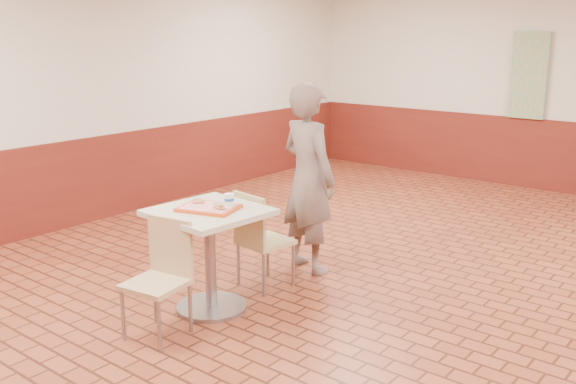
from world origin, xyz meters
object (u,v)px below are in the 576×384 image
Objects in this scene: customer at (308,178)px; paper_cup at (229,200)px; serving_tray at (209,208)px; long_john_donut at (218,206)px; main_table at (210,243)px; chair_main_back at (259,235)px; ring_donut at (198,201)px; chair_main_front at (162,271)px.

paper_cup is (0.06, -1.11, 0.04)m from customer.
serving_tray is at bearing 99.83° from customer.
long_john_donut is at bearing 0.44° from serving_tray.
paper_cup is at bearing 41.73° from main_table.
customer reaches higher than long_john_donut.
ring_donut is (-0.16, -0.55, 0.40)m from chair_main_back.
main_table is 0.48× the size of customer.
chair_main_front is at bearing -99.15° from long_john_donut.
customer is (0.05, 0.64, 0.40)m from chair_main_back.
paper_cup is (0.10, -0.47, 0.43)m from chair_main_back.
chair_main_back is 6.14× the size of long_john_donut.
main_table is 1.26m from customer.
paper_cup reaches higher than ring_donut.
chair_main_back is 1.99× the size of serving_tray.
long_john_donut is at bearing -5.28° from ring_donut.
main_table is 5.95× the size of long_john_donut.
chair_main_front is at bearing -87.49° from main_table.
chair_main_front is 1.78m from customer.
long_john_donut is (0.04, -1.22, 0.01)m from customer.
customer is 17.95× the size of paper_cup.
long_john_donut is at bearing 72.50° from chair_main_front.
main_table is 0.34m from long_john_donut.
serving_tray reaches higher than main_table.
customer is 1.11m from paper_cup.
serving_tray is 0.11m from long_john_donut.
chair_main_front reaches higher than chair_main_back.
main_table is 8.56× the size of paper_cup.
paper_cup reaches higher than chair_main_front.
chair_main_back is at bearing 88.30° from main_table.
long_john_donut reaches higher than main_table.
ring_donut is 0.25m from long_john_donut.
paper_cup reaches higher than chair_main_back.
ring_donut is (-0.14, 0.02, 0.03)m from serving_tray.
chair_main_front is 0.64m from serving_tray.
customer is 1.22m from long_john_donut.
main_table is at bearing -179.56° from long_john_donut.
chair_main_back is at bearing 102.54° from paper_cup.
long_john_donut is 1.44× the size of paper_cup.
main_table is 0.58m from chair_main_back.
serving_tray is at bearing -9.60° from ring_donut.
customer is at bearing 86.98° from main_table.
long_john_donut is (0.25, -0.02, 0.00)m from ring_donut.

